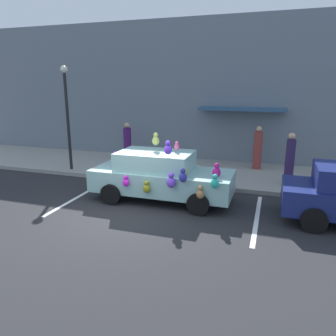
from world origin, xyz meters
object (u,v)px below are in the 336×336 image
at_px(teddy_bear_on_sidewalk, 197,174).
at_px(pedestrian_walking_past, 127,143).
at_px(pedestrian_by_lamp, 290,160).
at_px(street_lamp_post, 67,108).
at_px(pedestrian_near_shopfront, 258,149).
at_px(plush_covered_car, 161,176).

distance_m(teddy_bear_on_sidewalk, pedestrian_walking_past, 4.52).
bearing_deg(pedestrian_by_lamp, teddy_bear_on_sidewalk, -168.17).
xyz_separation_m(street_lamp_post, pedestrian_near_shopfront, (7.31, 2.46, -1.68)).
relative_size(plush_covered_car, teddy_bear_on_sidewalk, 7.27).
relative_size(plush_covered_car, pedestrian_near_shopfront, 2.47).
relative_size(teddy_bear_on_sidewalk, pedestrian_near_shopfront, 0.34).
xyz_separation_m(teddy_bear_on_sidewalk, street_lamp_post, (-5.38, 0.10, 2.23)).
bearing_deg(pedestrian_near_shopfront, pedestrian_by_lamp, -58.23).
bearing_deg(teddy_bear_on_sidewalk, plush_covered_car, -111.68).
bearing_deg(pedestrian_walking_past, pedestrian_by_lamp, -13.59).
bearing_deg(plush_covered_car, pedestrian_by_lamp, 33.20).
distance_m(street_lamp_post, pedestrian_near_shopfront, 7.89).
relative_size(pedestrian_near_shopfront, pedestrian_walking_past, 1.03).
distance_m(plush_covered_car, street_lamp_post, 5.36).
bearing_deg(plush_covered_car, pedestrian_near_shopfront, 58.81).
distance_m(pedestrian_near_shopfront, pedestrian_by_lamp, 2.24).
bearing_deg(teddy_bear_on_sidewalk, street_lamp_post, 178.96).
distance_m(street_lamp_post, pedestrian_by_lamp, 8.67).
distance_m(plush_covered_car, pedestrian_walking_past, 5.23).
distance_m(teddy_bear_on_sidewalk, pedestrian_near_shopfront, 3.25).
height_order(teddy_bear_on_sidewalk, street_lamp_post, street_lamp_post).
bearing_deg(pedestrian_near_shopfront, teddy_bear_on_sidewalk, -127.15).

